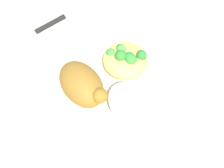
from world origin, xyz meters
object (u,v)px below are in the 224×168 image
roasted_chicken (82,85)px  fork (68,26)px  plate (112,88)px  mac_cheese_with_broccoli (126,59)px  knife (64,16)px  rice_pile (131,104)px

roasted_chicken → fork: roasted_chicken is taller
plate → roasted_chicken: (-0.02, -0.05, 0.04)m
mac_cheese_with_broccoli → knife: size_ratio=0.49×
plate → roasted_chicken: bearing=-114.0°
rice_pile → knife: size_ratio=0.55×
roasted_chicken → fork: size_ratio=0.82×
knife → rice_pile: bearing=-5.0°
plate → fork: 0.20m
rice_pile → knife: rice_pile is taller
fork → knife: (-0.03, 0.01, 0.00)m
mac_cheese_with_broccoli → plate: bearing=-63.5°
rice_pile → fork: 0.26m
plate → roasted_chicken: 0.07m
roasted_chicken → knife: (-0.20, 0.08, -0.04)m
plate → knife: (-0.22, 0.03, -0.01)m
plate → knife: bearing=173.6°
plate → fork: plate is taller
roasted_chicken → rice_pile: 0.10m
plate → roasted_chicken: size_ratio=2.52×
mac_cheese_with_broccoli → rice_pile: bearing=-32.1°
fork → roasted_chicken: bearing=-22.1°
fork → knife: bearing=163.0°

